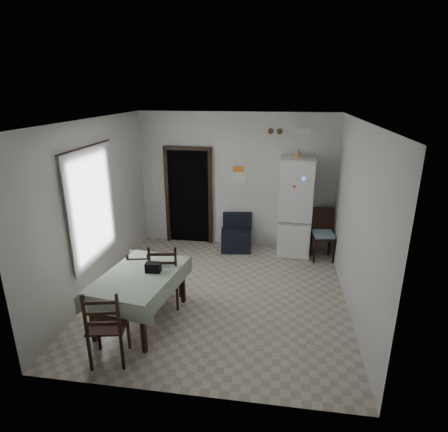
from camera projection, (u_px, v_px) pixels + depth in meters
ground at (220, 294)px, 6.41m from camera, size 4.50×4.50×0.00m
ceiling at (219, 120)px, 5.47m from camera, size 4.20×4.50×0.02m
wall_back at (236, 181)px, 8.05m from camera, size 4.20×0.02×2.90m
wall_front at (184, 283)px, 3.84m from camera, size 4.20×0.02×2.90m
wall_left at (95, 208)px, 6.24m from camera, size 0.02×4.50×2.90m
wall_right at (356, 221)px, 5.65m from camera, size 0.02×4.50×2.90m
doorway at (191, 194)px, 8.51m from camera, size 1.06×0.52×2.22m
window_recess at (86, 206)px, 6.03m from camera, size 0.10×1.20×1.60m
curtain at (92, 206)px, 6.01m from camera, size 0.02×1.45×1.85m
curtain_rod at (86, 147)px, 5.70m from camera, size 0.02×1.60×0.02m
calendar at (238, 174)px, 7.97m from camera, size 0.28×0.02×0.40m
calendar_image at (238, 169)px, 7.94m from camera, size 0.24×0.01×0.14m
light_switch at (243, 197)px, 8.13m from camera, size 0.08×0.02×0.12m
vent_left at (271, 131)px, 7.59m from camera, size 0.12×0.03×0.12m
vent_right at (280, 131)px, 7.56m from camera, size 0.12×0.03×0.12m
emergency_light at (304, 130)px, 7.46m from camera, size 0.25×0.07×0.09m
fridge at (295, 207)px, 7.71m from camera, size 0.67×0.67×2.05m
tan_cone at (298, 153)px, 7.31m from camera, size 0.23×0.23×0.19m
navy_seat at (236, 233)px, 8.09m from camera, size 0.71×0.69×0.77m
corner_chair at (323, 235)px, 7.58m from camera, size 0.51×0.51×1.04m
dining_table at (141, 297)px, 5.58m from camera, size 1.21×1.63×0.78m
black_bag at (153, 267)px, 5.49m from camera, size 0.23×0.14×0.14m
dining_chair_far_left at (141, 274)px, 6.17m from camera, size 0.44×0.44×0.87m
dining_chair_far_right at (165, 274)px, 5.96m from camera, size 0.53×0.53×1.08m
dining_chair_near_head at (108, 324)px, 4.71m from camera, size 0.54×0.54×1.07m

